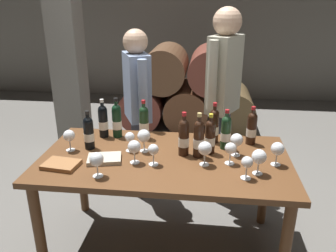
{
  "coord_description": "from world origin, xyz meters",
  "views": [
    {
      "loc": [
        0.27,
        -2.06,
        1.8
      ],
      "look_at": [
        0.0,
        0.2,
        0.91
      ],
      "focal_mm": 36.16,
      "sensor_mm": 36.0,
      "label": 1
    }
  ],
  "objects_px": {
    "wine_glass_4": "(277,149)",
    "taster_seated_left": "(137,102)",
    "sommelier_presenting": "(223,90)",
    "wine_glass_6": "(237,140)",
    "leather_ledger": "(61,165)",
    "wine_glass_3": "(205,149)",
    "wine_glass_7": "(134,147)",
    "wine_bottle_8": "(184,137)",
    "wine_bottle_9": "(103,121)",
    "wine_glass_0": "(247,163)",
    "wine_bottle_2": "(144,122)",
    "wine_glass_5": "(97,160)",
    "wine_bottle_5": "(252,128)",
    "wine_glass_11": "(144,136)",
    "wine_bottle_0": "(199,138)",
    "wine_bottle_7": "(210,136)",
    "wine_glass_9": "(259,157)",
    "wine_bottle_4": "(226,132)",
    "wine_glass_8": "(69,136)",
    "wine_bottle_6": "(89,132)",
    "tasting_notebook": "(104,159)",
    "wine_bottle_3": "(117,120)",
    "wine_bottle_1": "(214,126)",
    "dining_table": "(165,169)",
    "wine_glass_2": "(230,149)"
  },
  "relations": [
    {
      "from": "wine_glass_11",
      "to": "sommelier_presenting",
      "type": "distance_m",
      "value": 0.9
    },
    {
      "from": "wine_bottle_2",
      "to": "taster_seated_left",
      "type": "bearing_deg",
      "value": 107.99
    },
    {
      "from": "wine_bottle_2",
      "to": "wine_bottle_9",
      "type": "height_order",
      "value": "same"
    },
    {
      "from": "wine_glass_6",
      "to": "taster_seated_left",
      "type": "relative_size",
      "value": 0.1
    },
    {
      "from": "wine_glass_0",
      "to": "wine_bottle_2",
      "type": "bearing_deg",
      "value": 143.1
    },
    {
      "from": "wine_bottle_7",
      "to": "wine_glass_0",
      "type": "distance_m",
      "value": 0.4
    },
    {
      "from": "wine_bottle_1",
      "to": "wine_bottle_9",
      "type": "relative_size",
      "value": 1.02
    },
    {
      "from": "wine_bottle_5",
      "to": "wine_glass_11",
      "type": "distance_m",
      "value": 0.79
    },
    {
      "from": "wine_glass_4",
      "to": "sommelier_presenting",
      "type": "relative_size",
      "value": 0.09
    },
    {
      "from": "wine_bottle_6",
      "to": "leather_ledger",
      "type": "xyz_separation_m",
      "value": [
        -0.09,
        -0.29,
        -0.11
      ]
    },
    {
      "from": "wine_glass_5",
      "to": "tasting_notebook",
      "type": "height_order",
      "value": "wine_glass_5"
    },
    {
      "from": "wine_glass_6",
      "to": "leather_ledger",
      "type": "relative_size",
      "value": 0.73
    },
    {
      "from": "wine_bottle_2",
      "to": "wine_glass_5",
      "type": "distance_m",
      "value": 0.65
    },
    {
      "from": "wine_glass_4",
      "to": "wine_glass_7",
      "type": "bearing_deg",
      "value": -175.19
    },
    {
      "from": "dining_table",
      "to": "wine_glass_4",
      "type": "xyz_separation_m",
      "value": [
        0.73,
        -0.03,
        0.2
      ]
    },
    {
      "from": "wine_bottle_4",
      "to": "wine_bottle_7",
      "type": "distance_m",
      "value": 0.15
    },
    {
      "from": "wine_bottle_5",
      "to": "wine_bottle_8",
      "type": "bearing_deg",
      "value": -153.04
    },
    {
      "from": "wine_bottle_1",
      "to": "wine_glass_11",
      "type": "bearing_deg",
      "value": -155.87
    },
    {
      "from": "wine_glass_11",
      "to": "sommelier_presenting",
      "type": "relative_size",
      "value": 0.1
    },
    {
      "from": "wine_glass_2",
      "to": "wine_bottle_2",
      "type": "bearing_deg",
      "value": 150.43
    },
    {
      "from": "tasting_notebook",
      "to": "wine_bottle_4",
      "type": "bearing_deg",
      "value": 7.28
    },
    {
      "from": "wine_bottle_8",
      "to": "wine_bottle_9",
      "type": "bearing_deg",
      "value": 158.71
    },
    {
      "from": "tasting_notebook",
      "to": "leather_ledger",
      "type": "distance_m",
      "value": 0.28
    },
    {
      "from": "wine_glass_3",
      "to": "wine_glass_7",
      "type": "bearing_deg",
      "value": -176.9
    },
    {
      "from": "taster_seated_left",
      "to": "wine_bottle_0",
      "type": "bearing_deg",
      "value": -50.71
    },
    {
      "from": "wine_glass_7",
      "to": "leather_ledger",
      "type": "distance_m",
      "value": 0.48
    },
    {
      "from": "wine_bottle_7",
      "to": "wine_glass_9",
      "type": "xyz_separation_m",
      "value": [
        0.3,
        -0.26,
        -0.01
      ]
    },
    {
      "from": "wine_bottle_3",
      "to": "wine_bottle_2",
      "type": "bearing_deg",
      "value": -0.36
    },
    {
      "from": "wine_bottle_4",
      "to": "wine_glass_8",
      "type": "xyz_separation_m",
      "value": [
        -1.1,
        -0.17,
        -0.02
      ]
    },
    {
      "from": "wine_glass_7",
      "to": "leather_ledger",
      "type": "xyz_separation_m",
      "value": [
        -0.46,
        -0.11,
        -0.1
      ]
    },
    {
      "from": "wine_bottle_4",
      "to": "wine_bottle_7",
      "type": "height_order",
      "value": "wine_bottle_4"
    },
    {
      "from": "wine_bottle_8",
      "to": "wine_glass_8",
      "type": "bearing_deg",
      "value": -178.14
    },
    {
      "from": "wine_bottle_9",
      "to": "wine_glass_5",
      "type": "height_order",
      "value": "wine_bottle_9"
    },
    {
      "from": "wine_bottle_2",
      "to": "wine_glass_3",
      "type": "bearing_deg",
      "value": -40.08
    },
    {
      "from": "wine_bottle_3",
      "to": "wine_glass_11",
      "type": "xyz_separation_m",
      "value": [
        0.26,
        -0.24,
        -0.02
      ]
    },
    {
      "from": "wine_bottle_1",
      "to": "wine_bottle_7",
      "type": "bearing_deg",
      "value": -98.5
    },
    {
      "from": "wine_glass_4",
      "to": "wine_glass_5",
      "type": "distance_m",
      "value": 1.14
    },
    {
      "from": "wine_glass_5",
      "to": "dining_table",
      "type": "bearing_deg",
      "value": 39.93
    },
    {
      "from": "wine_bottle_6",
      "to": "wine_glass_9",
      "type": "relative_size",
      "value": 1.73
    },
    {
      "from": "wine_bottle_8",
      "to": "wine_bottle_9",
      "type": "height_order",
      "value": "wine_bottle_8"
    },
    {
      "from": "wine_glass_5",
      "to": "wine_glass_8",
      "type": "distance_m",
      "value": 0.46
    },
    {
      "from": "wine_bottle_6",
      "to": "tasting_notebook",
      "type": "height_order",
      "value": "wine_bottle_6"
    },
    {
      "from": "wine_bottle_2",
      "to": "wine_bottle_6",
      "type": "distance_m",
      "value": 0.43
    },
    {
      "from": "wine_bottle_7",
      "to": "wine_glass_4",
      "type": "relative_size",
      "value": 1.82
    },
    {
      "from": "dining_table",
      "to": "tasting_notebook",
      "type": "bearing_deg",
      "value": -165.39
    },
    {
      "from": "wine_glass_4",
      "to": "taster_seated_left",
      "type": "height_order",
      "value": "taster_seated_left"
    },
    {
      "from": "dining_table",
      "to": "wine_glass_7",
      "type": "xyz_separation_m",
      "value": [
        -0.19,
        -0.11,
        0.2
      ]
    },
    {
      "from": "dining_table",
      "to": "taster_seated_left",
      "type": "relative_size",
      "value": 1.1
    },
    {
      "from": "wine_glass_5",
      "to": "taster_seated_left",
      "type": "relative_size",
      "value": 0.1
    },
    {
      "from": "wine_bottle_7",
      "to": "wine_bottle_9",
      "type": "distance_m",
      "value": 0.84
    }
  ]
}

